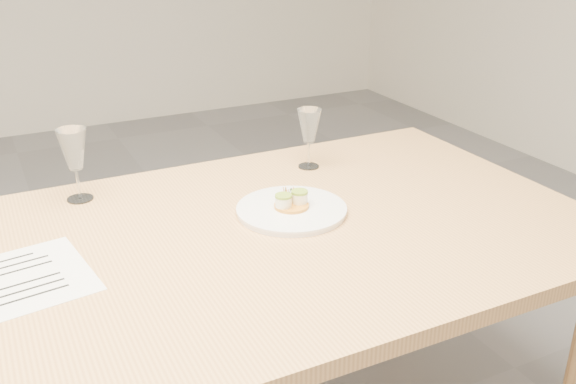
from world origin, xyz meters
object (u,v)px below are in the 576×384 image
dining_table (104,293)px  dinner_plate (292,209)px  recipe_sheet (33,276)px  wine_glass_1 (74,151)px  wine_glass_2 (309,127)px

dining_table → dinner_plate: dinner_plate is taller
dinner_plate → recipe_sheet: bearing=-176.8°
wine_glass_1 → recipe_sheet: bearing=-113.8°
recipe_sheet → wine_glass_1: 0.42m
dinner_plate → wine_glass_1: wine_glass_1 is taller
dining_table → recipe_sheet: 0.15m
dinner_plate → recipe_sheet: (-0.63, -0.04, -0.01)m
dining_table → wine_glass_2: (0.68, 0.32, 0.19)m
wine_glass_1 → dinner_plate: bearing=-35.0°
wine_glass_2 → dining_table: bearing=-154.8°
wine_glass_2 → wine_glass_1: bearing=174.7°
recipe_sheet → wine_glass_2: 0.88m
dining_table → wine_glass_1: size_ratio=12.31×
recipe_sheet → wine_glass_1: wine_glass_1 is taller
dinner_plate → wine_glass_1: 0.58m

